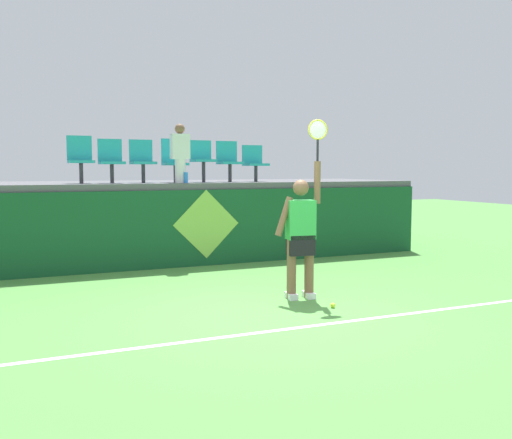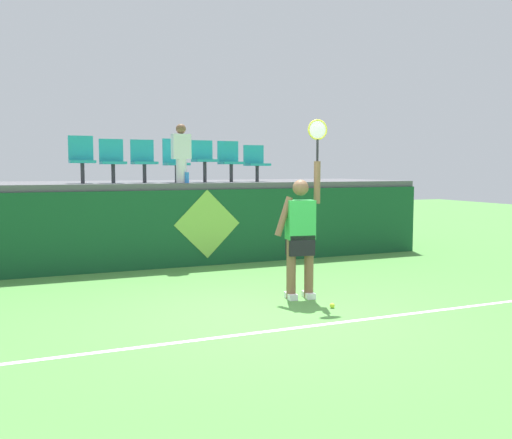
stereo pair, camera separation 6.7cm
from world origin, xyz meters
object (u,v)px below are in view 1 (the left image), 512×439
(water_bottle, at_px, (186,178))
(stadium_chair_4, at_px, (202,158))
(tennis_ball, at_px, (333,305))
(stadium_chair_6, at_px, (254,162))
(spectator_0, at_px, (180,152))
(stadium_chair_2, at_px, (142,159))
(stadium_chair_3, at_px, (174,159))
(tennis_player, at_px, (301,232))
(stadium_chair_1, at_px, (111,159))
(stadium_chair_5, at_px, (229,159))
(stadium_chair_0, at_px, (80,157))

(water_bottle, height_order, stadium_chair_4, stadium_chair_4)
(tennis_ball, distance_m, stadium_chair_6, 4.96)
(stadium_chair_4, height_order, spectator_0, spectator_0)
(stadium_chair_2, bearing_deg, tennis_ball, -72.02)
(stadium_chair_3, bearing_deg, tennis_player, -79.41)
(stadium_chair_1, xyz_separation_m, stadium_chair_5, (2.32, -0.00, 0.00))
(water_bottle, height_order, stadium_chair_1, stadium_chair_1)
(stadium_chair_1, distance_m, stadium_chair_6, 2.89)
(stadium_chair_3, bearing_deg, water_bottle, -81.88)
(stadium_chair_3, bearing_deg, spectator_0, -90.00)
(water_bottle, height_order, stadium_chair_3, stadium_chair_3)
(stadium_chair_1, height_order, stadium_chair_3, stadium_chair_3)
(stadium_chair_5, bearing_deg, stadium_chair_0, 179.94)
(tennis_ball, bearing_deg, tennis_player, 100.55)
(water_bottle, distance_m, stadium_chair_2, 0.94)
(water_bottle, bearing_deg, stadium_chair_0, 163.79)
(stadium_chair_2, height_order, stadium_chair_6, stadium_chair_2)
(tennis_player, relative_size, stadium_chair_4, 2.99)
(stadium_chair_4, bearing_deg, stadium_chair_2, 179.73)
(stadium_chair_0, height_order, spectator_0, spectator_0)
(stadium_chair_5, bearing_deg, stadium_chair_6, -0.42)
(stadium_chair_0, distance_m, stadium_chair_1, 0.54)
(water_bottle, bearing_deg, spectator_0, 124.61)
(stadium_chair_4, bearing_deg, stadium_chair_6, 0.07)
(tennis_ball, distance_m, stadium_chair_3, 4.98)
(tennis_player, distance_m, stadium_chair_5, 4.01)
(stadium_chair_1, relative_size, stadium_chair_6, 1.09)
(tennis_player, relative_size, stadium_chair_3, 2.92)
(tennis_player, relative_size, stadium_chair_1, 3.02)
(stadium_chair_1, relative_size, stadium_chair_2, 1.00)
(stadium_chair_0, bearing_deg, spectator_0, -13.52)
(stadium_chair_1, xyz_separation_m, stadium_chair_6, (2.89, -0.00, -0.04))
(stadium_chair_5, bearing_deg, stadium_chair_2, 179.99)
(stadium_chair_2, xyz_separation_m, spectator_0, (0.62, -0.42, 0.12))
(stadium_chair_5, bearing_deg, tennis_ball, -93.57)
(tennis_player, relative_size, tennis_ball, 37.41)
(stadium_chair_4, bearing_deg, water_bottle, -133.54)
(stadium_chair_0, bearing_deg, stadium_chair_6, -0.12)
(tennis_player, distance_m, stadium_chair_0, 4.69)
(water_bottle, bearing_deg, stadium_chair_1, 157.57)
(tennis_ball, height_order, spectator_0, spectator_0)
(tennis_ball, bearing_deg, stadium_chair_1, 114.37)
(stadium_chair_0, bearing_deg, tennis_ball, -60.16)
(stadium_chair_1, bearing_deg, stadium_chair_5, -0.01)
(stadium_chair_1, bearing_deg, tennis_ball, -65.63)
(tennis_ball, relative_size, stadium_chair_4, 0.08)
(tennis_ball, xyz_separation_m, stadium_chair_3, (-0.84, 4.51, 1.94))
(stadium_chair_2, xyz_separation_m, stadium_chair_6, (2.31, -0.00, -0.04))
(tennis_player, distance_m, tennis_ball, 1.11)
(stadium_chair_0, bearing_deg, stadium_chair_5, -0.06)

